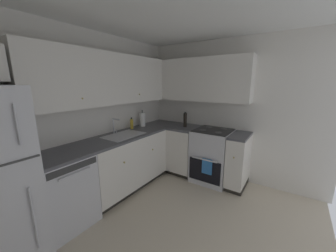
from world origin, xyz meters
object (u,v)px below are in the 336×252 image
oven_range (212,155)px  oil_bottle (185,120)px  soap_bottle (132,124)px  paper_towel_roll (142,119)px  dishwasher (63,191)px

oven_range → oil_bottle: size_ratio=3.85×
soap_bottle → paper_towel_roll: paper_towel_roll is taller
dishwasher → paper_towel_roll: paper_towel_roll is taller
soap_bottle → paper_towel_roll: bearing=-4.3°
soap_bottle → oven_range: bearing=-61.2°
dishwasher → paper_towel_roll: size_ratio=2.79×
dishwasher → oven_range: (2.07, -1.08, 0.02)m
oil_bottle → soap_bottle: bearing=133.5°
paper_towel_roll → dishwasher: bearing=-174.4°
dishwasher → soap_bottle: soap_bottle is taller
oven_range → paper_towel_roll: bearing=109.0°
dishwasher → paper_towel_roll: bearing=5.6°
paper_towel_roll → oil_bottle: 0.80m
oven_range → soap_bottle: 1.54m
dishwasher → oven_range: 2.34m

